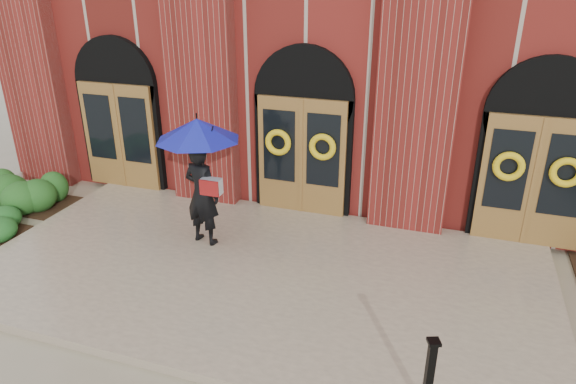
% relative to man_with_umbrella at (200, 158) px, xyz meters
% --- Properties ---
extents(ground, '(90.00, 90.00, 0.00)m').
position_rel_man_with_umbrella_xyz_m(ground, '(1.35, -0.78, -1.87)').
color(ground, gray).
rests_on(ground, ground).
extents(landing, '(10.00, 5.30, 0.15)m').
position_rel_man_with_umbrella_xyz_m(landing, '(1.35, -0.63, -1.80)').
color(landing, tan).
rests_on(landing, ground).
extents(church_building, '(16.20, 12.53, 7.00)m').
position_rel_man_with_umbrella_xyz_m(church_building, '(1.35, 8.01, 1.63)').
color(church_building, maroon).
rests_on(church_building, ground).
extents(man_with_umbrella, '(1.82, 1.82, 2.46)m').
position_rel_man_with_umbrella_xyz_m(man_with_umbrella, '(0.00, 0.00, 0.00)').
color(man_with_umbrella, black).
rests_on(man_with_umbrella, landing).
extents(metal_post, '(0.18, 0.18, 1.05)m').
position_rel_man_with_umbrella_xyz_m(metal_post, '(4.42, -2.94, -1.17)').
color(metal_post, black).
rests_on(metal_post, landing).
extents(hedge_wall_left, '(2.68, 1.07, 0.69)m').
position_rel_man_with_umbrella_xyz_m(hedge_wall_left, '(-5.21, 0.56, -1.53)').
color(hedge_wall_left, '#20501A').
rests_on(hedge_wall_left, ground).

